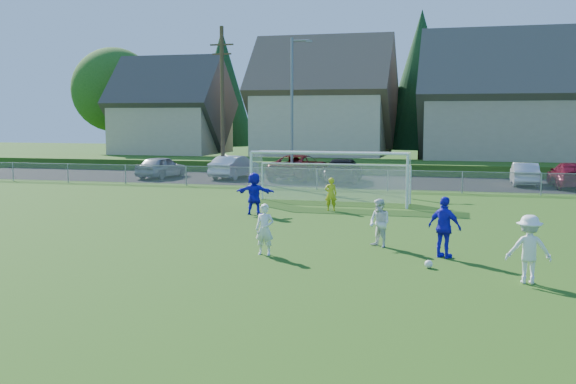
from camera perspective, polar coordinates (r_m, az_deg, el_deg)
name	(u,v)px	position (r m, az deg, el deg)	size (l,w,h in m)	color
ground	(205,283)	(16.87, -7.01, -7.64)	(160.00, 160.00, 0.00)	#193D0C
asphalt_lot	(366,181)	(43.32, 6.60, 0.91)	(60.00, 60.00, 0.00)	black
grass_embankment	(380,167)	(50.69, 7.81, 2.12)	(70.00, 6.00, 0.80)	#1E420F
soccer_ball	(429,264)	(18.70, 11.82, -6.00)	(0.22, 0.22, 0.22)	white
player_white_a	(265,229)	(19.96, -1.98, -3.18)	(0.56, 0.36, 1.52)	white
player_white_b	(380,223)	(21.32, 7.76, -2.62)	(0.74, 0.58, 1.53)	white
player_white_c	(529,249)	(17.56, 19.71, -4.58)	(1.10, 0.63, 1.70)	white
player_blue_a	(445,227)	(20.02, 13.12, -2.93)	(1.05, 0.44, 1.79)	#1D15CB
player_blue_b	(254,193)	(28.29, -2.87, -0.12)	(1.65, 0.53, 1.78)	#1D15CB
goalkeeper	(331,194)	(29.43, 3.65, -0.19)	(0.53, 0.35, 1.46)	yellow
car_a	(161,167)	(46.31, -10.67, 2.10)	(1.74, 4.33, 1.48)	#919397
car_b	(234,167)	(45.42, -4.57, 2.14)	(1.61, 4.63, 1.52)	silver
car_c	(299,167)	(44.29, 0.94, 2.13)	(2.72, 5.91, 1.64)	#4F090A
car_d	(343,170)	(42.61, 4.69, 1.85)	(2.10, 5.17, 1.50)	black
car_f	(524,174)	(42.97, 19.38, 1.45)	(1.44, 4.13, 1.36)	silver
car_g	(571,175)	(42.26, 22.81, 1.32)	(2.07, 5.09, 1.48)	maroon
soccer_goal	(331,169)	(31.93, 3.69, 1.94)	(7.42, 1.90, 2.50)	white
chainlink_fence	(352,179)	(37.85, 5.42, 1.09)	(52.06, 0.06, 1.20)	gray
streetlight	(293,105)	(42.53, 0.40, 7.37)	(1.38, 0.18, 9.00)	slate
utility_pole	(222,101)	(45.00, -5.58, 7.68)	(1.60, 0.26, 10.00)	#473321
houses_row	(416,78)	(57.89, 10.80, 9.45)	(53.90, 11.45, 13.27)	tan
tree_row	(411,87)	(64.19, 10.35, 8.76)	(65.98, 12.36, 13.80)	#382616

